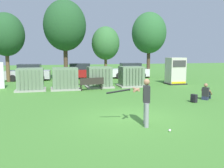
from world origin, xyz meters
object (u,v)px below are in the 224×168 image
(transformer_mid_east, at_px, (99,77))
(sports_ball, at_px, (170,130))
(batter, at_px, (145,100))
(parked_car_leftmost, at_px, (29,73))
(generator_enclosure, at_px, (175,71))
(parked_car_right_of_center, at_px, (129,71))
(park_bench, at_px, (92,83))
(seated_spectator, at_px, (206,93))
(backpack, at_px, (194,98))
(transformer_east, at_px, (131,77))
(parked_car_left_of_center, at_px, (79,71))
(transformer_west, at_px, (31,80))
(transformer_mid_west, at_px, (65,79))

(transformer_mid_east, distance_m, sports_ball, 11.00)
(batter, height_order, parked_car_leftmost, batter)
(generator_enclosure, bearing_deg, parked_car_right_of_center, 108.63)
(park_bench, bearing_deg, parked_car_right_of_center, 54.45)
(seated_spectator, xyz_separation_m, parked_car_right_of_center, (-0.27, 12.87, 0.38))
(backpack, xyz_separation_m, parked_car_leftmost, (-9.61, 13.44, 0.54))
(transformer_east, relative_size, parked_car_leftmost, 0.49)
(transformer_mid_east, bearing_deg, parked_car_left_of_center, 96.13)
(transformer_mid_east, height_order, park_bench, transformer_mid_east)
(transformer_west, height_order, generator_enclosure, generator_enclosure)
(seated_spectator, bearing_deg, sports_ball, -136.18)
(parked_car_leftmost, bearing_deg, parked_car_right_of_center, -0.24)
(transformer_mid_west, distance_m, seated_spectator, 9.71)
(backpack, bearing_deg, parked_car_left_of_center, 108.22)
(parked_car_leftmost, bearing_deg, backpack, -54.44)
(transformer_mid_west, height_order, parked_car_right_of_center, same)
(sports_ball, bearing_deg, park_bench, 95.92)
(transformer_east, height_order, seated_spectator, transformer_east)
(backpack, relative_size, parked_car_left_of_center, 0.10)
(transformer_west, distance_m, parked_car_right_of_center, 11.92)
(transformer_mid_east, height_order, seated_spectator, transformer_mid_east)
(backpack, relative_size, parked_car_leftmost, 0.10)
(backpack, distance_m, parked_car_leftmost, 16.53)
(generator_enclosure, bearing_deg, park_bench, -168.36)
(batter, bearing_deg, parked_car_left_of_center, 91.27)
(transformer_west, distance_m, sports_ball, 11.93)
(park_bench, bearing_deg, batter, -87.09)
(transformer_mid_east, bearing_deg, batter, -92.16)
(park_bench, xyz_separation_m, seated_spectator, (5.81, -5.12, -0.16))
(transformer_mid_west, xyz_separation_m, generator_enclosure, (9.46, 0.72, 0.35))
(transformer_mid_west, xyz_separation_m, sports_ball, (2.84, -10.58, -0.74))
(backpack, bearing_deg, transformer_east, 100.25)
(park_bench, bearing_deg, parked_car_left_of_center, 89.53)
(transformer_mid_east, bearing_deg, seated_spectator, -51.94)
(transformer_west, height_order, backpack, transformer_west)
(transformer_mid_east, relative_size, parked_car_left_of_center, 0.48)
(generator_enclosure, relative_size, backpack, 5.23)
(park_bench, distance_m, seated_spectator, 7.75)
(park_bench, distance_m, backpack, 7.33)
(transformer_mid_east, height_order, sports_ball, transformer_mid_east)
(batter, distance_m, parked_car_right_of_center, 17.36)
(generator_enclosure, distance_m, parked_car_right_of_center, 6.53)
(transformer_mid_west, height_order, backpack, transformer_mid_west)
(transformer_mid_west, relative_size, transformer_east, 1.00)
(transformer_mid_east, xyz_separation_m, generator_enclosure, (6.79, 0.33, 0.35))
(park_bench, height_order, seated_spectator, seated_spectator)
(transformer_east, height_order, parked_car_leftmost, same)
(park_bench, height_order, parked_car_right_of_center, parked_car_right_of_center)
(parked_car_leftmost, bearing_deg, sports_ball, -71.25)
(batter, distance_m, sports_ball, 1.40)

